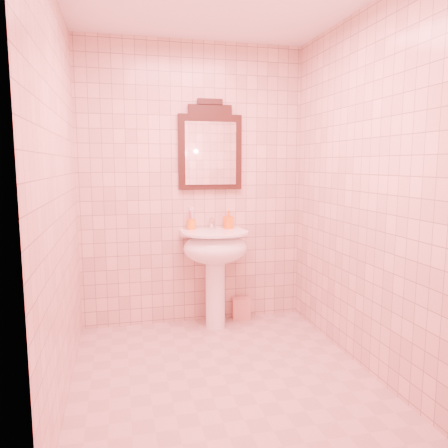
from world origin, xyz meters
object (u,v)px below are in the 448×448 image
object	(u,v)px
pedestal_sink	(215,255)
soap_dispenser	(229,220)
toothbrush_cup	(191,224)
towel	(241,309)
mirror	(210,148)

from	to	relation	value
pedestal_sink	soap_dispenser	xyz separation A→B (m)	(0.15, 0.14, 0.28)
pedestal_sink	toothbrush_cup	bearing A→B (deg)	137.09
soap_dispenser	towel	bearing A→B (deg)	-5.80
pedestal_sink	toothbrush_cup	xyz separation A→B (m)	(-0.18, 0.17, 0.25)
pedestal_sink	mirror	world-z (taller)	mirror
mirror	towel	distance (m)	1.51
toothbrush_cup	towel	xyz separation A→B (m)	(0.46, -0.01, -0.81)
pedestal_sink	soap_dispenser	bearing A→B (deg)	42.61
pedestal_sink	towel	xyz separation A→B (m)	(0.28, 0.16, -0.56)
toothbrush_cup	soap_dispenser	size ratio (longest dim) A/B	1.07
mirror	towel	xyz separation A→B (m)	(0.28, -0.04, -1.48)
soap_dispenser	pedestal_sink	bearing A→B (deg)	-150.74
toothbrush_cup	towel	world-z (taller)	toothbrush_cup
towel	soap_dispenser	bearing A→B (deg)	-172.45
mirror	soap_dispenser	distance (m)	0.66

